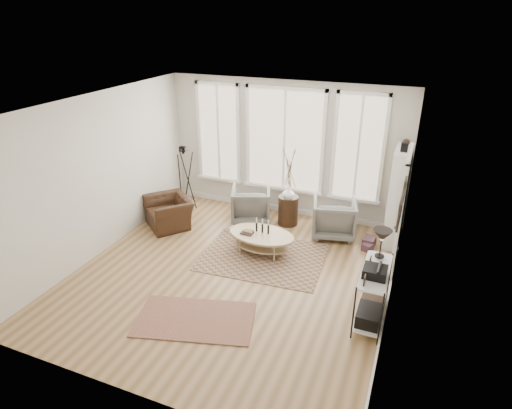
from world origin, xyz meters
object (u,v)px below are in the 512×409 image
at_px(accent_chair, 169,212).
at_px(bookcase, 398,197).
at_px(armchair_left, 251,204).
at_px(low_shelf, 373,289).
at_px(armchair_right, 334,218).
at_px(side_table, 289,187).
at_px(coffee_table, 261,238).

bearing_deg(accent_chair, bookcase, 52.57).
bearing_deg(armchair_left, bookcase, 162.67).
bearing_deg(low_shelf, armchair_right, 114.86).
xyz_separation_m(armchair_left, accent_chair, (-1.49, -0.88, -0.07)).
height_order(bookcase, accent_chair, bookcase).
xyz_separation_m(low_shelf, armchair_left, (-2.88, 2.35, -0.14)).
distance_m(armchair_right, side_table, 1.11).
height_order(low_shelf, coffee_table, low_shelf).
bearing_deg(side_table, bookcase, 1.42).
bearing_deg(side_table, low_shelf, -49.86).
bearing_deg(coffee_table, armchair_right, 46.93).
bearing_deg(low_shelf, bookcase, 88.72).
relative_size(coffee_table, side_table, 0.74).
height_order(low_shelf, armchair_right, low_shelf).
distance_m(coffee_table, accent_chair, 2.21).
height_order(coffee_table, armchair_right, armchair_right).
distance_m(side_table, accent_chair, 2.55).
xyz_separation_m(low_shelf, side_table, (-2.08, 2.47, 0.34)).
bearing_deg(armchair_right, armchair_left, -14.30).
distance_m(low_shelf, accent_chair, 4.61).
bearing_deg(armchair_right, side_table, -21.59).
bearing_deg(coffee_table, bookcase, 31.43).
relative_size(low_shelf, accent_chair, 1.37).
height_order(bookcase, armchair_right, bookcase).
xyz_separation_m(coffee_table, accent_chair, (-2.18, 0.31, -0.00)).
relative_size(armchair_left, accent_chair, 0.87).
xyz_separation_m(bookcase, armchair_right, (-1.14, -0.19, -0.57)).
relative_size(armchair_right, accent_chair, 0.90).
height_order(bookcase, coffee_table, bookcase).
height_order(armchair_left, side_table, side_table).
bearing_deg(coffee_table, accent_chair, 171.82).
height_order(coffee_table, side_table, side_table).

